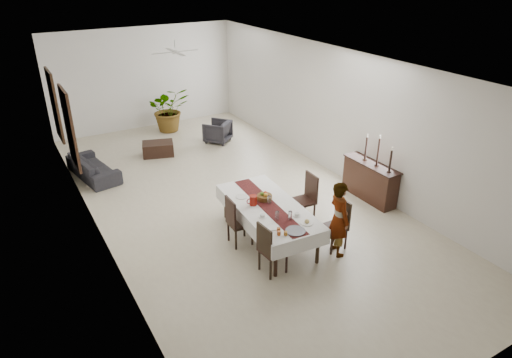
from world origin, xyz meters
name	(u,v)px	position (x,y,z in m)	size (l,w,h in m)	color
floor	(232,199)	(0.00, 0.00, 0.00)	(6.00, 12.00, 0.00)	beige
ceiling	(229,61)	(0.00, 0.00, 3.20)	(6.00, 12.00, 0.02)	white
wall_back	(144,78)	(0.00, 6.00, 1.60)	(6.00, 0.02, 3.20)	silver
wall_front	(469,291)	(0.00, -6.00, 1.60)	(6.00, 0.02, 3.20)	silver
wall_left	(89,163)	(-3.00, 0.00, 1.60)	(0.02, 12.00, 3.20)	silver
wall_right	(338,114)	(3.00, 0.00, 1.60)	(0.02, 12.00, 3.20)	silver
dining_table_top	(268,207)	(-0.15, -1.81, 0.72)	(0.99, 2.38, 0.05)	black
table_leg_fl	(276,260)	(-0.66, -2.90, 0.35)	(0.07, 0.07, 0.69)	black
table_leg_fr	(318,247)	(0.21, -2.97, 0.35)	(0.07, 0.07, 0.69)	black
table_leg_bl	(225,203)	(-0.50, -0.65, 0.35)	(0.07, 0.07, 0.69)	black
table_leg_br	(262,195)	(0.37, -0.71, 0.35)	(0.07, 0.07, 0.69)	black
tablecloth_top	(268,206)	(-0.15, -1.81, 0.75)	(1.17, 2.56, 0.01)	white
tablecloth_drape_left	(241,219)	(-0.72, -1.77, 0.60)	(0.01, 2.56, 0.30)	silver
tablecloth_drape_right	(294,206)	(0.43, -1.85, 0.60)	(0.01, 2.56, 0.30)	white
tablecloth_drape_near	(302,245)	(-0.24, -3.08, 0.60)	(1.17, 0.01, 0.30)	silver
tablecloth_drape_far	(241,186)	(-0.05, -0.54, 0.60)	(1.17, 0.01, 0.30)	silver
table_runner	(268,205)	(-0.15, -1.81, 0.76)	(0.35, 2.48, 0.00)	#561818
red_pitcher	(253,200)	(-0.38, -1.64, 0.85)	(0.15, 0.15, 0.20)	maroon
pitcher_handle	(249,201)	(-0.47, -1.64, 0.85)	(0.12, 0.12, 0.02)	maroon
wine_glass_near	(290,215)	(-0.07, -2.46, 0.84)	(0.07, 0.07, 0.17)	white
wine_glass_mid	(277,216)	(-0.28, -2.35, 0.84)	(0.07, 0.07, 0.17)	silver
wine_glass_far	(269,200)	(-0.09, -1.76, 0.84)	(0.07, 0.07, 0.17)	white
teacup_right	(297,215)	(0.11, -2.42, 0.78)	(0.09, 0.09, 0.06)	silver
saucer_right	(297,216)	(0.11, -2.42, 0.76)	(0.15, 0.15, 0.01)	white
teacup_left	(263,216)	(-0.47, -2.13, 0.78)	(0.09, 0.09, 0.06)	silver
saucer_left	(263,217)	(-0.47, -2.13, 0.76)	(0.15, 0.15, 0.01)	white
plate_near_right	(307,223)	(0.12, -2.72, 0.76)	(0.24, 0.24, 0.01)	white
bread_near_right	(307,221)	(0.12, -2.72, 0.79)	(0.09, 0.09, 0.09)	tan
plate_near_left	(273,227)	(-0.50, -2.53, 0.76)	(0.24, 0.24, 0.01)	white
plate_far_left	(242,197)	(-0.42, -1.24, 0.76)	(0.24, 0.24, 0.01)	silver
serving_tray	(295,231)	(-0.22, -2.85, 0.76)	(0.36, 0.36, 0.02)	#404146
jam_jar_a	(286,233)	(-0.44, -2.86, 0.79)	(0.06, 0.06, 0.07)	#995A16
jam_jar_b	(279,233)	(-0.53, -2.79, 0.79)	(0.06, 0.06, 0.07)	#954215
jam_jar_c	(279,230)	(-0.48, -2.70, 0.79)	(0.06, 0.06, 0.07)	#994516
fruit_basket	(265,197)	(-0.08, -1.57, 0.80)	(0.30, 0.30, 0.10)	brown
fruit_red	(265,193)	(-0.05, -1.55, 0.88)	(0.09, 0.09, 0.09)	#9F270F
fruit_green	(262,194)	(-0.12, -1.53, 0.88)	(0.08, 0.08, 0.08)	#568427
fruit_yellow	(266,195)	(-0.08, -1.62, 0.88)	(0.08, 0.08, 0.08)	gold
chair_right_near_seat	(334,228)	(0.78, -2.71, 0.44)	(0.42, 0.42, 0.05)	black
chair_right_near_leg_fl	(346,240)	(0.95, -2.89, 0.21)	(0.04, 0.04, 0.42)	black
chair_right_near_leg_fr	(334,231)	(0.95, -2.54, 0.21)	(0.04, 0.04, 0.42)	black
chair_right_near_leg_bl	(331,245)	(0.60, -2.89, 0.21)	(0.04, 0.04, 0.42)	black
chair_right_near_leg_br	(320,236)	(0.60, -2.54, 0.21)	(0.04, 0.04, 0.42)	black
chair_right_near_back	(343,212)	(0.97, -2.71, 0.73)	(0.42, 0.04, 0.54)	black
chair_right_far_seat	(303,201)	(0.85, -1.59, 0.47)	(0.45, 0.45, 0.05)	black
chair_right_far_leg_fl	(314,213)	(1.02, -1.78, 0.22)	(0.04, 0.04, 0.44)	black
chair_right_far_leg_fr	(305,206)	(1.04, -1.42, 0.22)	(0.04, 0.04, 0.44)	black
chair_right_far_leg_bl	(300,217)	(0.66, -1.77, 0.22)	(0.04, 0.04, 0.44)	black
chair_right_far_leg_br	(290,210)	(0.68, -1.40, 0.22)	(0.04, 0.04, 0.44)	black
chair_right_far_back	(312,186)	(1.05, -1.60, 0.77)	(0.45, 0.04, 0.57)	black
chair_left_near_seat	(273,251)	(-0.63, -2.76, 0.44)	(0.42, 0.42, 0.05)	black
chair_left_near_leg_fl	(259,260)	(-0.81, -2.60, 0.21)	(0.04, 0.04, 0.42)	black
chair_left_near_leg_fr	(271,270)	(-0.79, -2.95, 0.21)	(0.04, 0.04, 0.42)	black
chair_left_near_leg_bl	(275,254)	(-0.47, -2.58, 0.21)	(0.04, 0.04, 0.42)	black
chair_left_near_leg_br	(286,263)	(-0.44, -2.93, 0.21)	(0.04, 0.04, 0.42)	black
chair_left_near_back	(264,240)	(-0.82, -2.78, 0.73)	(0.42, 0.04, 0.54)	black
chair_left_far_seat	(240,223)	(-0.69, -1.67, 0.45)	(0.43, 0.43, 0.05)	black
chair_left_far_leg_fl	(228,231)	(-0.86, -1.48, 0.21)	(0.04, 0.04, 0.42)	black
chair_left_far_leg_fr	(236,240)	(-0.88, -1.83, 0.21)	(0.04, 0.04, 0.42)	black
chair_left_far_leg_bl	(244,227)	(-0.51, -1.50, 0.21)	(0.04, 0.04, 0.42)	black
chair_left_far_leg_br	(252,235)	(-0.53, -1.85, 0.21)	(0.04, 0.04, 0.42)	black
chair_left_far_back	(231,212)	(-0.89, -1.66, 0.74)	(0.43, 0.04, 0.55)	black
woman	(339,219)	(0.73, -2.88, 0.75)	(0.54, 0.36, 1.49)	gray
sideboard_body	(370,182)	(2.78, -1.55, 0.43)	(0.38, 1.43, 0.86)	black
sideboard_top	(372,164)	(2.78, -1.55, 0.87)	(0.42, 1.49, 0.03)	black
candlestick_near_base	(389,171)	(2.78, -2.08, 0.90)	(0.10, 0.10, 0.03)	black
candlestick_near_shaft	(390,161)	(2.78, -2.08, 1.16)	(0.05, 0.05, 0.48)	black
candlestick_near_candle	(392,149)	(2.78, -2.08, 1.43)	(0.03, 0.03, 0.08)	white
candlestick_mid_base	(377,165)	(2.78, -1.69, 0.90)	(0.10, 0.10, 0.03)	black
candlestick_mid_shaft	(378,152)	(2.78, -1.69, 1.23)	(0.05, 0.05, 0.62)	black
candlestick_mid_candle	(380,137)	(2.78, -1.69, 1.58)	(0.03, 0.03, 0.08)	white
candlestick_far_base	(365,159)	(2.78, -1.31, 0.90)	(0.10, 0.10, 0.03)	black
candlestick_far_shaft	(366,148)	(2.78, -1.31, 1.18)	(0.05, 0.05, 0.53)	black
candlestick_far_candle	(367,136)	(2.78, -1.31, 1.48)	(0.03, 0.03, 0.08)	beige
sofa	(93,167)	(-2.49, 2.90, 0.27)	(1.85, 0.72, 0.54)	#28262B
armchair	(218,132)	(1.34, 3.51, 0.33)	(0.70, 0.72, 0.66)	#2A282D
coffee_table	(158,149)	(-0.58, 3.43, 0.19)	(0.85, 0.57, 0.38)	black
potted_plant	(169,109)	(0.46, 5.22, 0.72)	(1.29, 1.12, 1.44)	#275120
mirror_frame_near	(70,129)	(-2.96, 2.20, 1.60)	(0.06, 1.05, 1.85)	black
mirror_glass_near	(71,128)	(-2.92, 2.20, 1.60)	(0.01, 0.90, 1.70)	silver
mirror_frame_far	(55,105)	(-2.96, 4.30, 1.60)	(0.06, 1.05, 1.85)	black
mirror_glass_far	(56,105)	(-2.92, 4.30, 1.60)	(0.01, 0.90, 1.70)	silver
fan_rod	(175,44)	(0.00, 3.00, 3.10)	(0.04, 0.04, 0.20)	silver
fan_hub	(175,52)	(0.00, 3.00, 2.90)	(0.16, 0.16, 0.08)	white
fan_blade_n	(171,50)	(0.00, 3.35, 2.90)	(0.10, 0.55, 0.01)	beige
fan_blade_s	(181,54)	(0.00, 2.65, 2.90)	(0.10, 0.55, 0.01)	silver
fan_blade_e	(188,51)	(0.35, 3.00, 2.90)	(0.55, 0.10, 0.01)	silver
fan_blade_w	(162,53)	(-0.35, 3.00, 2.90)	(0.55, 0.10, 0.01)	silver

